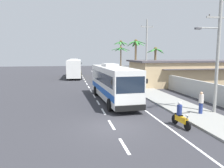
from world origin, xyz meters
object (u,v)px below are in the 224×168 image
palm_second (155,59)px  coach_bus_foreground (113,82)px  motorcycle_beside_bus (180,117)px  roadside_building (185,72)px  utility_pole_nearest (217,55)px  palm_nearest (121,49)px  palm_third (136,52)px  pedestrian_near_kerb (201,102)px  palm_fourth (121,54)px  coach_bus_far_lane (74,68)px  utility_pole_mid (146,52)px

palm_second → coach_bus_foreground: bearing=-129.0°
motorcycle_beside_bus → roadside_building: bearing=59.9°
utility_pole_nearest → palm_nearest: utility_pole_nearest is taller
palm_second → motorcycle_beside_bus: bearing=-107.6°
coach_bus_foreground → palm_third: palm_third is taller
pedestrian_near_kerb → palm_second: bearing=32.7°
pedestrian_near_kerb → utility_pole_nearest: bearing=-37.5°
coach_bus_foreground → palm_second: palm_second is taller
pedestrian_near_kerb → palm_fourth: 29.54m
pedestrian_near_kerb → coach_bus_far_lane: bearing=60.0°
coach_bus_far_lane → motorcycle_beside_bus: size_ratio=6.00×
roadside_building → motorcycle_beside_bus: bearing=-120.1°
coach_bus_foreground → palm_nearest: (6.81, 25.36, 3.90)m
palm_nearest → pedestrian_near_kerb: bearing=-92.3°
palm_third → palm_second: bearing=-34.4°
palm_fourth → palm_nearest: bearing=76.9°
motorcycle_beside_bus → roadside_building: (10.83, 18.66, 1.23)m
roadside_building → palm_third: bearing=159.0°
coach_bus_far_lane → palm_fourth: (9.48, -0.72, 2.80)m
pedestrian_near_kerb → palm_second: size_ratio=0.29×
coach_bus_foreground → palm_nearest: size_ratio=1.46×
palm_nearest → roadside_building: 17.17m
coach_bus_far_lane → utility_pole_nearest: (10.02, -29.81, 2.56)m
pedestrian_near_kerb → roadside_building: roadside_building is taller
pedestrian_near_kerb → coach_bus_foreground: bearing=84.1°
palm_second → palm_fourth: 12.14m
coach_bus_far_lane → palm_second: size_ratio=2.03×
roadside_building → palm_nearest: bearing=113.6°
utility_pole_nearest → roadside_building: utility_pole_nearest is taller
palm_fourth → palm_second: bearing=-77.1°
motorcycle_beside_bus → pedestrian_near_kerb: bearing=37.1°
palm_second → palm_third: bearing=145.6°
palm_second → pedestrian_near_kerb: bearing=-101.0°
utility_pole_mid → palm_second: (1.93, 1.24, -1.10)m
pedestrian_near_kerb → palm_fourth: bearing=42.3°
coach_bus_far_lane → palm_third: 14.69m
utility_pole_nearest → coach_bus_foreground: bearing=137.1°
motorcycle_beside_bus → coach_bus_foreground: bearing=107.3°
roadside_building → coach_bus_far_lane: bearing=141.2°
motorcycle_beside_bus → utility_pole_nearest: utility_pole_nearest is taller
motorcycle_beside_bus → palm_nearest: 34.61m
coach_bus_far_lane → palm_fourth: bearing=-4.3°
pedestrian_near_kerb → palm_second: 18.05m
utility_pole_mid → palm_fourth: bearing=93.4°
roadside_building → palm_fourth: bearing=119.7°
coach_bus_foreground → coach_bus_far_lane: (-3.27, 23.53, 0.10)m
palm_third → palm_nearest: bearing=87.7°
coach_bus_foreground → roadside_building: roadside_building is taller
pedestrian_near_kerb → palm_fourth: (0.70, 29.29, 3.80)m
coach_bus_foreground → utility_pole_nearest: utility_pole_nearest is taller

